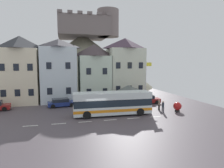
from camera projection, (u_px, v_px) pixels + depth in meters
ground_plane at (96, 117)px, 24.24m from camera, size 40.00×60.00×0.07m
townhouse_00 at (21, 70)px, 32.69m from camera, size 6.04×6.39×11.50m
townhouse_01 at (59, 71)px, 34.19m from camera, size 6.02×6.25×11.15m
townhouse_02 at (94, 72)px, 35.51m from camera, size 5.66×5.69×10.38m
townhouse_03 at (125, 69)px, 36.79m from camera, size 6.45×5.46×11.67m
hilltop_castle at (83, 59)px, 58.08m from camera, size 42.10×42.10×22.38m
transit_bus at (112, 103)px, 25.16m from camera, size 10.34×2.96×3.07m
bus_shelter at (128, 89)px, 29.94m from camera, size 3.60×3.60×3.43m
parked_car_00 at (61, 103)px, 30.24m from camera, size 4.47×2.39×1.28m
parked_car_01 at (147, 99)px, 32.79m from camera, size 4.42×2.22×1.40m
pedestrian_00 at (159, 104)px, 27.97m from camera, size 0.34×0.29×1.56m
pedestrian_01 at (163, 106)px, 26.32m from camera, size 0.30×0.30×1.67m
public_bench at (133, 101)px, 32.70m from camera, size 1.77×0.48×0.87m
flagpole at (146, 81)px, 29.95m from camera, size 0.95×0.10×7.05m
harbour_buoy at (177, 106)px, 26.85m from camera, size 1.14×1.14×1.39m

